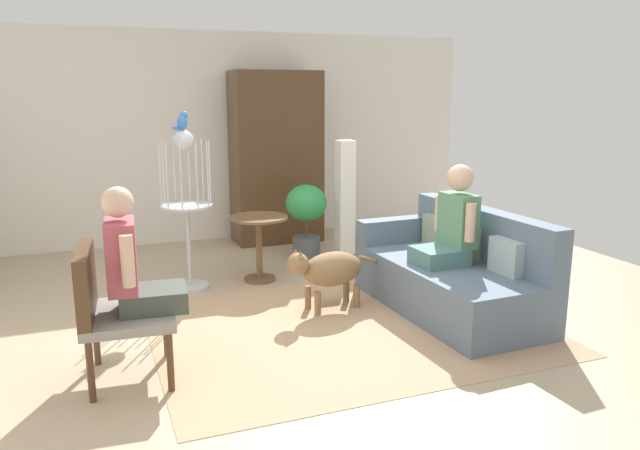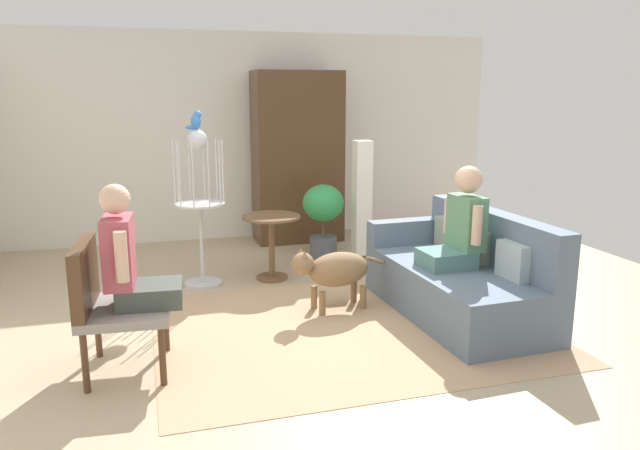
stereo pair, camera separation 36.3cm
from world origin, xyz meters
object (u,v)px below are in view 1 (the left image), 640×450
(person_on_armchair, at_px, (132,264))
(couch, at_px, (452,274))
(person_on_couch, at_px, (452,224))
(parrot, at_px, (182,121))
(potted_plant, at_px, (306,213))
(round_end_table, at_px, (259,237))
(dog, at_px, (329,269))
(column_lamp, at_px, (345,201))
(armchair, at_px, (109,302))
(armoire_cabinet, at_px, (276,158))
(bird_cage_stand, at_px, (186,200))

(person_on_armchair, bearing_deg, couch, 7.89)
(couch, xyz_separation_m, person_on_couch, (-0.05, -0.04, 0.45))
(parrot, bearing_deg, potted_plant, 24.14)
(couch, relative_size, potted_plant, 2.21)
(round_end_table, distance_m, dog, 1.07)
(column_lamp, bearing_deg, round_end_table, -157.97)
(person_on_armchair, relative_size, dog, 0.94)
(person_on_couch, height_order, round_end_table, person_on_couch)
(person_on_couch, xyz_separation_m, parrot, (-1.97, 1.42, 0.82))
(person_on_couch, bearing_deg, armchair, -173.42)
(armchair, xyz_separation_m, armoire_cabinet, (2.13, 3.29, 0.51))
(armchair, relative_size, bird_cage_stand, 0.60)
(parrot, bearing_deg, person_on_armchair, -109.44)
(armoire_cabinet, bearing_deg, parrot, -131.07)
(round_end_table, bearing_deg, person_on_armchair, -126.83)
(couch, bearing_deg, person_on_couch, -143.18)
(dog, height_order, bird_cage_stand, bird_cage_stand)
(round_end_table, bearing_deg, armoire_cabinet, 66.89)
(armchair, bearing_deg, dog, 21.87)
(couch, distance_m, armoire_cabinet, 3.10)
(person_on_couch, height_order, bird_cage_stand, bird_cage_stand)
(dog, bearing_deg, armoire_cabinet, 82.65)
(parrot, distance_m, armoire_cabinet, 2.13)
(couch, bearing_deg, round_end_table, 133.98)
(dog, bearing_deg, person_on_armchair, -155.89)
(armchair, distance_m, column_lamp, 3.38)
(armoire_cabinet, bearing_deg, couch, -77.27)
(couch, height_order, person_on_couch, person_on_couch)
(armchair, xyz_separation_m, column_lamp, (2.58, 2.18, 0.12))
(couch, bearing_deg, dog, 159.68)
(dog, xyz_separation_m, armoire_cabinet, (0.33, 2.57, 0.69))
(person_on_armchair, distance_m, potted_plant, 3.15)
(armchair, height_order, parrot, parrot)
(couch, height_order, armchair, armchair)
(bird_cage_stand, relative_size, parrot, 8.79)
(armchair, bearing_deg, parrot, 65.95)
(round_end_table, xyz_separation_m, potted_plant, (0.73, 0.64, 0.07))
(person_on_couch, height_order, dog, person_on_couch)
(bird_cage_stand, height_order, potted_plant, bird_cage_stand)
(person_on_couch, distance_m, column_lamp, 1.88)
(potted_plant, distance_m, column_lamp, 0.45)
(couch, distance_m, armchair, 2.83)
(armchair, height_order, potted_plant, armchair)
(bird_cage_stand, xyz_separation_m, parrot, (-0.00, -0.00, 0.72))
(person_on_armchair, distance_m, column_lamp, 3.27)
(person_on_couch, bearing_deg, column_lamp, 95.12)
(column_lamp, xyz_separation_m, armoire_cabinet, (-0.45, 1.11, 0.39))
(person_on_armchair, height_order, dog, person_on_armchair)
(round_end_table, relative_size, parrot, 3.81)
(person_on_armchair, distance_m, round_end_table, 2.20)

